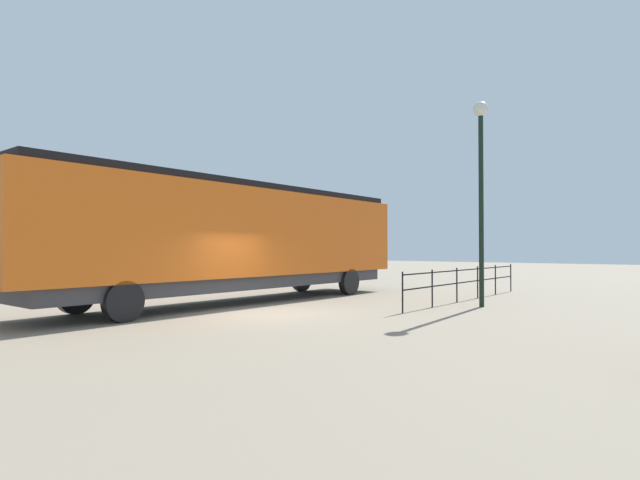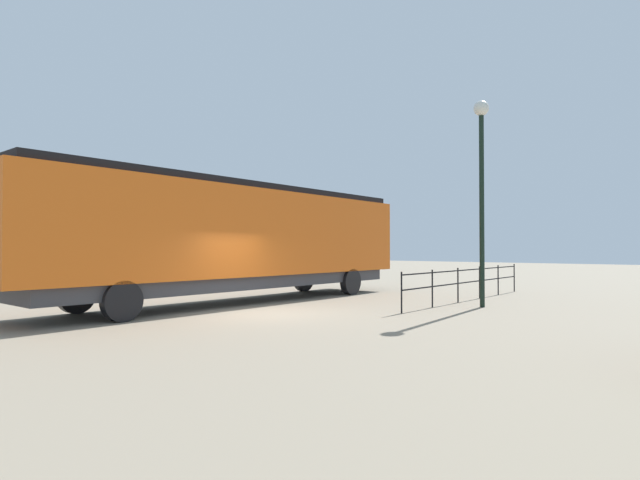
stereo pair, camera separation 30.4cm
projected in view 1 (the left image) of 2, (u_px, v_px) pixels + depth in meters
ground_plane at (267, 314)px, 14.97m from camera, size 120.00×120.00×0.00m
locomotive at (248, 237)px, 18.56m from camera, size 2.97×16.04×4.26m
lamp_post at (481, 166)px, 16.84m from camera, size 0.50×0.50×6.90m
platform_fence at (468, 279)px, 19.01m from camera, size 0.05×9.97×1.25m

